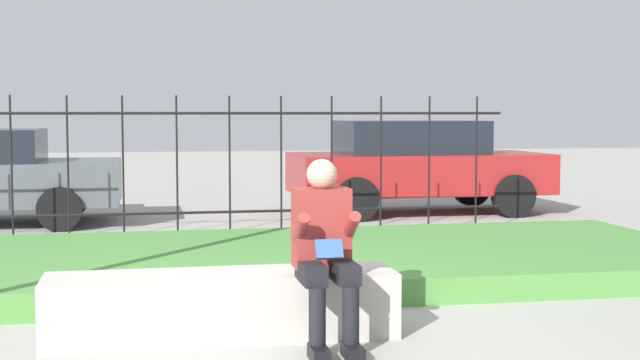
# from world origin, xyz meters

# --- Properties ---
(ground_plane) EXTENTS (60.00, 60.00, 0.00)m
(ground_plane) POSITION_xyz_m (0.00, 0.00, 0.00)
(ground_plane) COLOR #9E9B93
(stone_bench) EXTENTS (2.42, 0.59, 0.46)m
(stone_bench) POSITION_xyz_m (-0.18, 0.00, 0.20)
(stone_bench) COLOR #ADA89E
(stone_bench) RESTS_ON ground_plane
(person_seated_reader) EXTENTS (0.42, 0.73, 1.26)m
(person_seated_reader) POSITION_xyz_m (0.48, -0.33, 0.69)
(person_seated_reader) COLOR black
(person_seated_reader) RESTS_ON ground_plane
(grass_berm) EXTENTS (9.63, 3.37, 0.23)m
(grass_berm) POSITION_xyz_m (0.00, 2.39, 0.11)
(grass_berm) COLOR #4C893D
(grass_berm) RESTS_ON ground_plane
(iron_fence) EXTENTS (7.63, 0.03, 1.78)m
(iron_fence) POSITION_xyz_m (0.00, 4.73, 0.93)
(iron_fence) COLOR black
(iron_fence) RESTS_ON ground_plane
(car_parked_right) EXTENTS (3.94, 1.94, 1.44)m
(car_parked_right) POSITION_xyz_m (3.45, 7.17, 0.76)
(car_parked_right) COLOR maroon
(car_parked_right) RESTS_ON ground_plane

